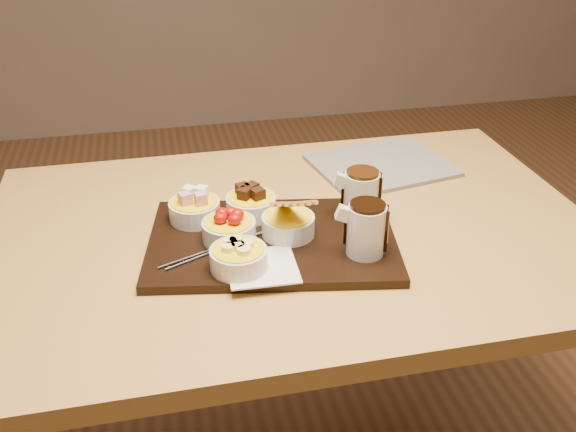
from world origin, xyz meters
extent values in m
cube|color=#BF9146|center=(0.00, 0.00, 0.73)|extent=(1.20, 0.80, 0.04)
cylinder|color=#BF9146|center=(-0.54, 0.34, 0.35)|extent=(0.06, 0.06, 0.71)
cylinder|color=#BF9146|center=(0.54, 0.34, 0.35)|extent=(0.06, 0.06, 0.71)
cube|color=black|center=(-0.05, -0.06, 0.76)|extent=(0.50, 0.37, 0.02)
cube|color=white|center=(-0.09, -0.15, 0.77)|extent=(0.12, 0.12, 0.00)
cylinder|color=beige|center=(-0.19, 0.04, 0.79)|extent=(0.10, 0.10, 0.04)
cylinder|color=beige|center=(-0.08, 0.04, 0.79)|extent=(0.10, 0.10, 0.04)
cylinder|color=beige|center=(-0.13, -0.05, 0.79)|extent=(0.10, 0.10, 0.04)
cylinder|color=beige|center=(-0.02, -0.05, 0.79)|extent=(0.10, 0.10, 0.04)
cylinder|color=beige|center=(-0.13, -0.15, 0.79)|extent=(0.10, 0.10, 0.04)
cylinder|color=silver|center=(0.10, -0.15, 0.82)|extent=(0.08, 0.08, 0.09)
cylinder|color=silver|center=(0.13, -0.02, 0.82)|extent=(0.08, 0.08, 0.09)
cube|color=beige|center=(0.26, 0.22, 0.76)|extent=(0.34, 0.29, 0.01)
camera|label=1|loc=(-0.24, -1.07, 1.40)|focal=40.00mm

